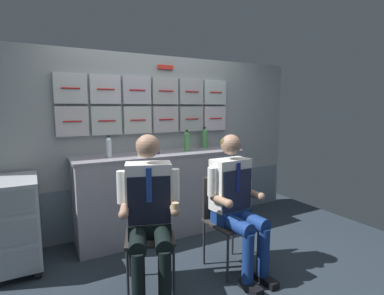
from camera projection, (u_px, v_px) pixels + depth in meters
The scene contains 13 objects.
ground at pixel (211, 279), 2.65m from camera, with size 4.80×4.80×0.04m, color #26303A.
galley_bulkhead at pixel (154, 141), 3.69m from camera, with size 4.20×0.14×2.15m.
galley_counter at pixel (162, 193), 3.52m from camera, with size 2.02×0.53×0.98m.
service_trolley at pixel (16, 221), 2.73m from camera, with size 0.40×0.65×0.87m.
folding_chair_left at pixel (149, 222), 2.53m from camera, with size 0.51×0.51×0.86m.
crew_member_left at pixel (149, 207), 2.35m from camera, with size 0.54×0.69×1.30m.
folding_chair_right at pixel (225, 211), 2.81m from camera, with size 0.43×0.43×0.86m.
crew_member_right at pixel (236, 198), 2.65m from camera, with size 0.50×0.62×1.28m.
water_bottle_blue_cap at pixel (205, 138), 3.89m from camera, with size 0.08×0.08×0.27m.
water_bottle_short at pixel (109, 147), 3.15m from camera, with size 0.06×0.06×0.24m.
water_bottle_clear at pixel (187, 141), 3.64m from camera, with size 0.07×0.07×0.26m.
coffee_cup_spare at pixel (157, 151), 3.39m from camera, with size 0.06×0.06×0.07m.
espresso_cup_small at pixel (141, 153), 3.24m from camera, with size 0.06×0.06×0.07m.
Camera 1 is at (-1.32, -2.09, 1.52)m, focal length 27.39 mm.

